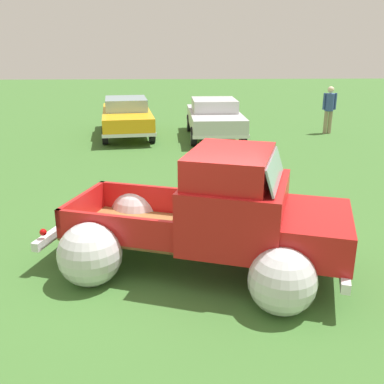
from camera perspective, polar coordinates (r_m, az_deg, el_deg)
The scene contains 5 objects.
ground_plane at distance 7.19m, azimuth 0.30°, elevation -9.37°, with size 80.00×80.00×0.00m, color #3D6B2D.
vintage_pickup_truck at distance 6.78m, azimuth 3.48°, elevation -4.11°, with size 4.98×3.77×1.96m.
show_car_0 at distance 17.35m, azimuth -8.52°, elevation 9.86°, with size 2.46×4.85×1.43m.
show_car_1 at distance 16.83m, azimuth 2.93°, elevation 9.77°, with size 2.01×4.41×1.43m.
spectator_0 at distance 18.34m, azimuth 17.45°, elevation 10.57°, with size 0.53×0.36×1.84m.
Camera 1 is at (-0.29, -6.34, 3.38)m, focal length 40.93 mm.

